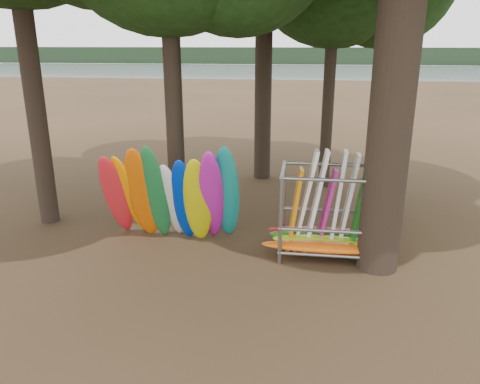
# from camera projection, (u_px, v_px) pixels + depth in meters

# --- Properties ---
(ground) EXTENTS (120.00, 120.00, 0.00)m
(ground) POSITION_uv_depth(u_px,v_px,m) (215.00, 262.00, 11.83)
(ground) COLOR #47331E
(ground) RESTS_ON ground
(lake) EXTENTS (160.00, 160.00, 0.00)m
(lake) POSITION_uv_depth(u_px,v_px,m) (291.00, 80.00, 68.42)
(lake) COLOR gray
(lake) RESTS_ON ground
(far_shore) EXTENTS (160.00, 4.00, 4.00)m
(far_shore) POSITION_uv_depth(u_px,v_px,m) (298.00, 56.00, 114.96)
(far_shore) COLOR black
(far_shore) RESTS_ON ground
(kayak_row) EXTENTS (3.86, 2.06, 3.08)m
(kayak_row) POSITION_uv_depth(u_px,v_px,m) (173.00, 197.00, 12.51)
(kayak_row) COLOR red
(kayak_row) RESTS_ON ground
(storage_rack) EXTENTS (3.23, 1.54, 2.76)m
(storage_rack) POSITION_uv_depth(u_px,v_px,m) (326.00, 216.00, 11.98)
(storage_rack) COLOR gray
(storage_rack) RESTS_ON ground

